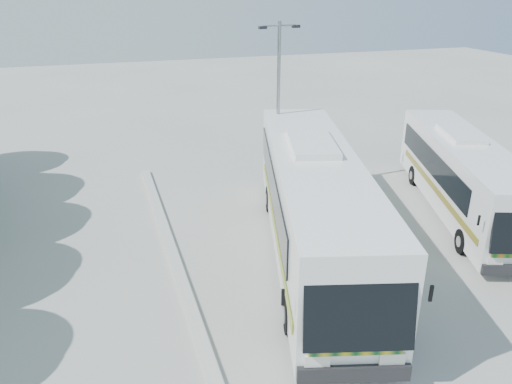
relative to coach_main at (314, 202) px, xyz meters
name	(u,v)px	position (x,y,z in m)	size (l,w,h in m)	color
ground	(242,260)	(-2.55, 0.38, -2.07)	(100.00, 100.00, 0.00)	#A6A6A1
kerb_divider	(169,242)	(-4.85, 2.38, -1.99)	(0.40, 16.00, 0.15)	#B2B2AD
coach_main	(314,202)	(0.00, 0.00, 0.00)	(6.20, 13.83, 3.77)	white
coach_adjacent	(463,175)	(7.44, 1.44, -0.35)	(5.87, 11.41, 3.14)	silver
lamppost	(278,103)	(0.79, 5.89, 2.17)	(1.88, 0.36, 7.69)	gray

